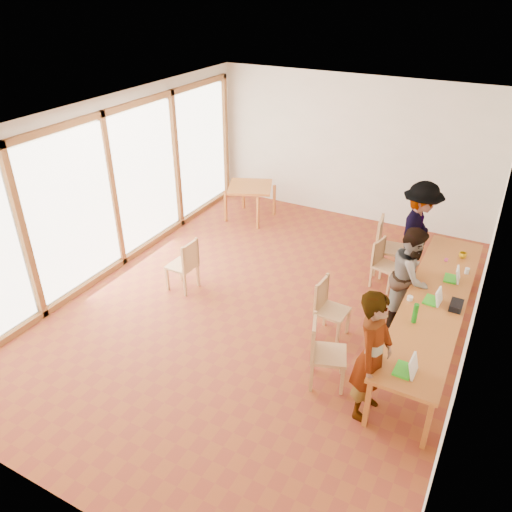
{
  "coord_description": "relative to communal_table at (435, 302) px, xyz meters",
  "views": [
    {
      "loc": [
        2.97,
        -5.9,
        4.7
      ],
      "look_at": [
        0.01,
        -0.31,
        1.1
      ],
      "focal_mm": 35.0,
      "sensor_mm": 36.0,
      "label": 1
    }
  ],
  "objects": [
    {
      "name": "green_bottle",
      "position": [
        -0.15,
        -0.67,
        0.19
      ],
      "size": [
        0.07,
        0.07,
        0.28
      ],
      "primitive_type": "cylinder",
      "color": "#187B18",
      "rests_on": "communal_table"
    },
    {
      "name": "clear_glass",
      "position": [
        0.28,
        0.92,
        0.09
      ],
      "size": [
        0.07,
        0.07,
        0.09
      ],
      "primitive_type": "cylinder",
      "color": "silver",
      "rests_on": "communal_table"
    },
    {
      "name": "chair_far",
      "position": [
        -1.15,
        1.64,
        -0.07
      ],
      "size": [
        0.53,
        0.53,
        0.55
      ],
      "rotation": [
        0.0,
        0.0,
        0.12
      ],
      "color": "tan",
      "rests_on": "ground"
    },
    {
      "name": "ground",
      "position": [
        -2.5,
        -0.33,
        -0.7
      ],
      "size": [
        8.0,
        8.0,
        0.0
      ],
      "primitive_type": "plane",
      "color": "maroon",
      "rests_on": "ground"
    },
    {
      "name": "ceiling",
      "position": [
        -2.5,
        -0.33,
        2.32
      ],
      "size": [
        6.0,
        8.0,
        0.04
      ],
      "primitive_type": "cube",
      "color": "white",
      "rests_on": "wall_back"
    },
    {
      "name": "person_near",
      "position": [
        -0.41,
        -1.7,
        0.16
      ],
      "size": [
        0.44,
        0.65,
        1.72
      ],
      "primitive_type": "imported",
      "rotation": [
        0.0,
        0.0,
        1.52
      ],
      "color": "gray",
      "rests_on": "ground"
    },
    {
      "name": "chair_mid",
      "position": [
        -1.4,
        -0.52,
        -0.14
      ],
      "size": [
        0.45,
        0.45,
        0.49
      ],
      "rotation": [
        0.0,
        0.0,
        -0.06
      ],
      "color": "tan",
      "rests_on": "ground"
    },
    {
      "name": "laptop_near",
      "position": [
        -0.0,
        -1.65,
        0.11
      ],
      "size": [
        0.24,
        0.28,
        0.23
      ],
      "rotation": [
        0.0,
        0.0,
        -0.04
      ],
      "color": "green",
      "rests_on": "communal_table"
    },
    {
      "name": "window_wall",
      "position": [
        -5.46,
        -0.33,
        0.8
      ],
      "size": [
        0.1,
        8.0,
        3.0
      ],
      "primitive_type": "cube",
      "color": "white",
      "rests_on": "ground"
    },
    {
      "name": "chair_near",
      "position": [
        -1.1,
        -1.5,
        -0.11
      ],
      "size": [
        0.57,
        0.57,
        0.52
      ],
      "rotation": [
        0.0,
        0.0,
        0.33
      ],
      "color": "tan",
      "rests_on": "ground"
    },
    {
      "name": "wall_back",
      "position": [
        -2.5,
        3.67,
        0.8
      ],
      "size": [
        6.0,
        0.1,
        3.0
      ],
      "primitive_type": "cube",
      "color": "white",
      "rests_on": "ground"
    },
    {
      "name": "side_table",
      "position": [
        -4.31,
        2.52,
        -0.03
      ],
      "size": [
        0.9,
        0.9,
        0.75
      ],
      "rotation": [
        0.0,
        0.0,
        0.41
      ],
      "color": "#B05C27",
      "rests_on": "ground"
    },
    {
      "name": "communal_table",
      "position": [
        0.0,
        0.0,
        0.0
      ],
      "size": [
        0.8,
        4.0,
        0.75
      ],
      "color": "#B05C27",
      "rests_on": "ground"
    },
    {
      "name": "person_mid",
      "position": [
        -0.44,
        0.35,
        0.09
      ],
      "size": [
        0.62,
        0.78,
        1.58
      ],
      "primitive_type": "imported",
      "rotation": [
        0.0,
        0.0,
        1.59
      ],
      "color": "gray",
      "rests_on": "ground"
    },
    {
      "name": "laptop_far",
      "position": [
        0.14,
        0.63,
        0.11
      ],
      "size": [
        0.23,
        0.26,
        0.21
      ],
      "rotation": [
        0.0,
        0.0,
        0.04
      ],
      "color": "green",
      "rests_on": "communal_table"
    },
    {
      "name": "pink_phone",
      "position": [
        -0.06,
        1.19,
        0.05
      ],
      "size": [
        0.05,
        0.1,
        0.01
      ],
      "primitive_type": "cube",
      "color": "#C22F6F",
      "rests_on": "communal_table"
    },
    {
      "name": "chair_empty",
      "position": [
        -1.05,
        1.19,
        -0.19
      ],
      "size": [
        0.47,
        0.47,
        0.45
      ],
      "rotation": [
        0.0,
        0.0,
        -0.24
      ],
      "color": "tan",
      "rests_on": "ground"
    },
    {
      "name": "laptop_mid",
      "position": [
        -0.0,
        -0.09,
        0.11
      ],
      "size": [
        0.24,
        0.27,
        0.21
      ],
      "rotation": [
        0.0,
        0.0,
        -0.09
      ],
      "color": "green",
      "rests_on": "communal_table"
    },
    {
      "name": "chair_spare",
      "position": [
        -3.88,
        -0.49,
        -0.14
      ],
      "size": [
        0.44,
        0.44,
        0.49
      ],
      "rotation": [
        0.0,
        0.0,
        3.1
      ],
      "color": "tan",
      "rests_on": "ground"
    },
    {
      "name": "black_pouch",
      "position": [
        0.28,
        -0.1,
        0.09
      ],
      "size": [
        0.16,
        0.26,
        0.09
      ],
      "primitive_type": "cube",
      "color": "black",
      "rests_on": "communal_table"
    },
    {
      "name": "condiment_cup",
      "position": [
        -0.32,
        -0.19,
        0.08
      ],
      "size": [
        0.08,
        0.08,
        0.06
      ],
      "primitive_type": "cylinder",
      "color": "white",
      "rests_on": "communal_table"
    },
    {
      "name": "wall_right",
      "position": [
        0.5,
        -0.33,
        0.8
      ],
      "size": [
        0.1,
        8.0,
        3.0
      ],
      "primitive_type": "cube",
      "color": "white",
      "rests_on": "ground"
    },
    {
      "name": "wall_front",
      "position": [
        -2.5,
        -4.33,
        0.8
      ],
      "size": [
        6.0,
        0.1,
        3.0
      ],
      "primitive_type": "cube",
      "color": "white",
      "rests_on": "ground"
    },
    {
      "name": "person_far",
      "position": [
        -0.63,
        1.69,
        0.19
      ],
      "size": [
        0.69,
        1.17,
        1.78
      ],
      "primitive_type": "imported",
      "rotation": [
        0.0,
        0.0,
        1.54
      ],
      "color": "gray",
      "rests_on": "ground"
    },
    {
      "name": "yellow_mug",
      "position": [
        0.15,
        1.39,
        0.1
      ],
      "size": [
        0.14,
        0.14,
        0.1
      ],
      "primitive_type": "imported",
      "rotation": [
        0.0,
        0.0,
        0.15
      ],
      "color": "#BF8E09",
      "rests_on": "communal_table"
    }
  ]
}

